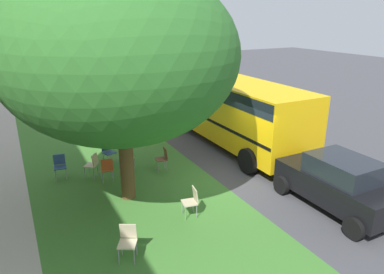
% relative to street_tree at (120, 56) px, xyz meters
% --- Properties ---
extents(ground, '(80.00, 80.00, 0.00)m').
position_rel_street_tree_xyz_m(ground, '(-0.48, -3.34, -4.47)').
color(ground, '#424247').
extents(grass_verge, '(48.00, 6.00, 0.01)m').
position_rel_street_tree_xyz_m(grass_verge, '(-0.48, -0.14, -4.47)').
color(grass_verge, '#3D752D').
rests_on(grass_verge, ground).
extents(street_tree, '(6.79, 6.79, 6.98)m').
position_rel_street_tree_xyz_m(street_tree, '(0.00, 0.00, 0.00)').
color(street_tree, brown).
rests_on(street_tree, ground).
extents(chair_0, '(0.57, 0.56, 0.88)m').
position_rel_street_tree_xyz_m(chair_0, '(-2.90, 0.94, -3.95)').
color(chair_0, beige).
rests_on(chair_0, ground).
extents(chair_1, '(0.59, 0.59, 0.88)m').
position_rel_street_tree_xyz_m(chair_1, '(2.02, -0.61, -3.95)').
color(chair_1, olive).
rests_on(chair_1, ground).
extents(chair_2, '(0.58, 0.58, 0.88)m').
position_rel_street_tree_xyz_m(chair_2, '(2.06, 0.65, -3.95)').
color(chair_2, beige).
rests_on(chair_2, ground).
extents(chair_3, '(0.47, 0.47, 0.88)m').
position_rel_street_tree_xyz_m(chair_3, '(1.46, -1.82, -3.95)').
color(chair_3, brown).
rests_on(chair_3, ground).
extents(chair_4, '(0.48, 0.47, 0.88)m').
position_rel_street_tree_xyz_m(chair_4, '(1.43, 0.30, -3.95)').
color(chair_4, '#C64C1E').
rests_on(chair_4, ground).
extents(chair_5, '(0.53, 0.52, 0.88)m').
position_rel_street_tree_xyz_m(chair_5, '(3.07, -0.18, -3.95)').
color(chair_5, '#335184').
rests_on(chair_5, ground).
extents(chair_6, '(0.48, 0.49, 0.88)m').
position_rel_street_tree_xyz_m(chair_6, '(-1.91, -1.29, -3.95)').
color(chair_6, beige).
rests_on(chair_6, ground).
extents(chair_7, '(0.47, 0.46, 0.88)m').
position_rel_street_tree_xyz_m(chair_7, '(2.50, 1.71, -3.95)').
color(chair_7, '#335184').
rests_on(chair_7, ground).
extents(parked_car, '(3.70, 1.92, 1.65)m').
position_rel_street_tree_xyz_m(parked_car, '(-3.51, -5.38, -3.63)').
color(parked_car, black).
rests_on(parked_car, ground).
extents(school_bus, '(10.40, 2.80, 2.88)m').
position_rel_street_tree_xyz_m(school_bus, '(3.74, -5.75, -2.71)').
color(school_bus, yellow).
rests_on(school_bus, ground).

